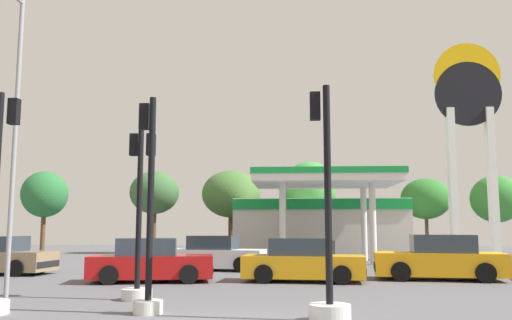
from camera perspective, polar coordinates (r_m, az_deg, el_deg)
gas_station at (r=33.43m, az=6.81°, el=-6.68°), size 10.36×11.87×4.63m
station_pole_sign at (r=32.02m, az=21.75°, el=3.80°), size 3.63×0.56×12.10m
car_0 at (r=19.71m, az=18.89°, el=-9.96°), size 4.47×2.36×1.54m
car_1 at (r=22.85m, az=-4.28°, el=-10.00°), size 4.21×2.25×1.44m
car_3 at (r=18.33m, az=-11.13°, el=-10.59°), size 4.24×2.36×1.43m
car_5 at (r=18.13m, az=5.03°, el=-10.74°), size 4.12×2.09×1.43m
traffic_signal_0 at (r=11.65m, az=-11.37°, el=-7.80°), size 0.63×0.66×4.58m
traffic_signal_1 at (r=10.65m, az=7.64°, el=-10.31°), size 0.80×0.80×4.62m
traffic_signal_2 at (r=13.89m, az=-12.35°, el=-7.98°), size 0.75×0.75×4.29m
tree_0 at (r=41.52m, az=-21.57°, el=-3.43°), size 3.27×3.27×5.82m
tree_1 at (r=38.13m, az=-10.75°, el=-3.45°), size 3.42×3.42×5.70m
tree_2 at (r=38.53m, az=-2.65°, el=-3.66°), size 4.20×4.20×5.86m
tree_3 at (r=38.98m, az=5.67°, el=-3.23°), size 3.87×3.87×6.54m
tree_4 at (r=40.58m, az=17.61°, el=-3.96°), size 3.54×3.54×5.31m
tree_5 at (r=41.40m, az=24.18°, el=-3.81°), size 3.50×3.50×5.43m
corner_streetlamp at (r=14.86m, az=-24.51°, el=4.33°), size 0.24×1.48×7.72m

